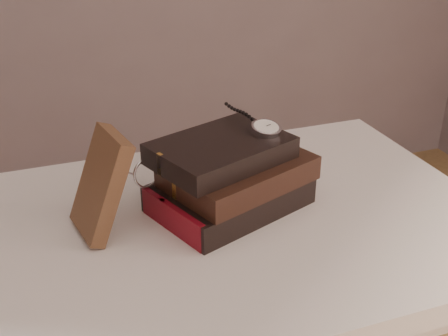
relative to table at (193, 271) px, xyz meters
name	(u,v)px	position (x,y,z in m)	size (l,w,h in m)	color
table	(193,271)	(0.00, 0.00, 0.00)	(1.00, 0.60, 0.75)	silver
book_stack	(230,176)	(0.08, 0.03, 0.15)	(0.29, 0.24, 0.12)	black
journal	(101,185)	(-0.13, 0.03, 0.17)	(0.02, 0.10, 0.17)	#402718
pocket_watch	(264,127)	(0.14, 0.05, 0.22)	(0.07, 0.16, 0.02)	silver
eyeglasses	(158,168)	(-0.03, 0.08, 0.16)	(0.14, 0.15, 0.05)	silver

